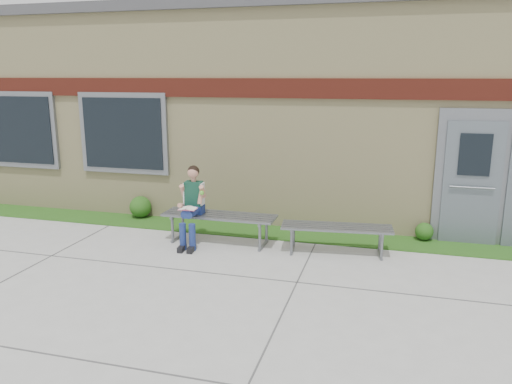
% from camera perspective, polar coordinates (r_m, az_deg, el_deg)
% --- Properties ---
extents(ground, '(80.00, 80.00, 0.00)m').
position_cam_1_polar(ground, '(6.91, -4.42, -11.00)').
color(ground, '#9E9E99').
rests_on(ground, ground).
extents(grass_strip, '(16.00, 0.80, 0.02)m').
position_cam_1_polar(grass_strip, '(9.23, 1.01, -4.57)').
color(grass_strip, '#184B14').
rests_on(grass_strip, ground).
extents(school_building, '(16.20, 6.22, 4.20)m').
position_cam_1_polar(school_building, '(12.12, 5.05, 9.73)').
color(school_building, beige).
rests_on(school_building, ground).
extents(bench_left, '(1.96, 0.56, 0.51)m').
position_cam_1_polar(bench_left, '(8.59, -4.21, -3.30)').
color(bench_left, slate).
rests_on(bench_left, ground).
extents(bench_right, '(1.81, 0.67, 0.46)m').
position_cam_1_polar(bench_right, '(8.18, 9.18, -4.56)').
color(bench_right, slate).
rests_on(bench_right, ground).
extents(girl, '(0.47, 0.76, 1.35)m').
position_cam_1_polar(girl, '(8.47, -7.33, -1.27)').
color(girl, navy).
rests_on(girl, ground).
extents(shrub_mid, '(0.43, 0.43, 0.43)m').
position_cam_1_polar(shrub_mid, '(10.33, -13.07, -1.66)').
color(shrub_mid, '#184B14').
rests_on(shrub_mid, grass_strip).
extents(shrub_east, '(0.31, 0.31, 0.31)m').
position_cam_1_polar(shrub_east, '(9.19, 18.68, -4.29)').
color(shrub_east, '#184B14').
rests_on(shrub_east, grass_strip).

